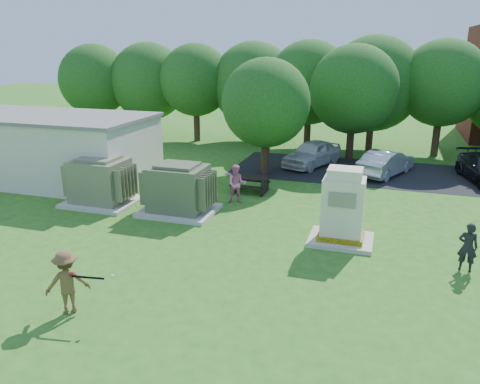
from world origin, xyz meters
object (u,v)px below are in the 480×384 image
(transformer_left, at_px, (100,182))
(person_at_picnic, at_px, (237,184))
(batter, at_px, (67,282))
(person_by_generator, at_px, (468,247))
(generator_cabinet, at_px, (343,210))
(car_white, at_px, (312,153))
(transformer_right, at_px, (179,190))
(car_silver_a, at_px, (386,163))
(picnic_table, at_px, (250,183))

(transformer_left, bearing_deg, person_at_picnic, 18.61)
(transformer_left, height_order, batter, transformer_left)
(transformer_left, distance_m, person_by_generator, 14.43)
(generator_cabinet, height_order, car_white, generator_cabinet)
(generator_cabinet, xyz_separation_m, person_by_generator, (3.87, -1.06, -0.39))
(transformer_left, xyz_separation_m, person_at_picnic, (5.59, 1.88, -0.11))
(transformer_right, xyz_separation_m, car_silver_a, (7.99, 8.68, -0.29))
(generator_cabinet, relative_size, person_by_generator, 1.72)
(batter, xyz_separation_m, person_at_picnic, (1.40, 9.67, 0.01))
(transformer_right, relative_size, batter, 1.76)
(picnic_table, relative_size, person_at_picnic, 0.97)
(car_white, bearing_deg, generator_cabinet, -52.26)
(generator_cabinet, distance_m, picnic_table, 6.68)
(car_white, bearing_deg, person_at_picnic, -81.97)
(transformer_right, distance_m, person_at_picnic, 2.67)
(generator_cabinet, bearing_deg, car_white, 104.76)
(transformer_right, relative_size, generator_cabinet, 1.12)
(car_white, bearing_deg, car_silver_a, 11.60)
(transformer_right, relative_size, picnic_table, 1.80)
(transformer_right, distance_m, batter, 7.80)
(person_at_picnic, bearing_deg, transformer_left, 178.79)
(transformer_left, height_order, generator_cabinet, generator_cabinet)
(picnic_table, xyz_separation_m, person_at_picnic, (-0.08, -1.73, 0.41))
(picnic_table, bearing_deg, car_white, 71.67)
(transformer_left, bearing_deg, generator_cabinet, -5.74)
(transformer_right, height_order, picnic_table, transformer_right)
(transformer_left, bearing_deg, person_by_generator, -8.37)
(transformer_right, bearing_deg, batter, -86.36)
(transformer_right, relative_size, person_by_generator, 1.93)
(transformer_left, relative_size, transformer_right, 1.00)
(transformer_left, relative_size, batter, 1.76)
(car_silver_a, bearing_deg, person_at_picnic, 72.15)
(car_silver_a, bearing_deg, person_by_generator, 127.53)
(batter, bearing_deg, picnic_table, -134.68)
(batter, distance_m, car_white, 17.62)
(batter, bearing_deg, car_white, -138.50)
(generator_cabinet, bearing_deg, transformer_right, 171.14)
(person_at_picnic, relative_size, car_silver_a, 0.42)
(transformer_left, relative_size, car_white, 0.70)
(person_by_generator, distance_m, person_at_picnic, 9.55)
(person_by_generator, distance_m, car_silver_a, 11.09)
(transformer_right, bearing_deg, transformer_left, 180.00)
(person_by_generator, bearing_deg, generator_cabinet, -7.80)
(picnic_table, relative_size, car_white, 0.39)
(picnic_table, xyz_separation_m, car_silver_a, (6.01, 5.07, 0.23))
(generator_cabinet, relative_size, car_white, 0.62)
(generator_cabinet, relative_size, picnic_table, 1.60)
(person_at_picnic, distance_m, car_white, 7.88)
(car_silver_a, bearing_deg, transformer_right, 71.41)
(generator_cabinet, bearing_deg, person_at_picnic, 148.67)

